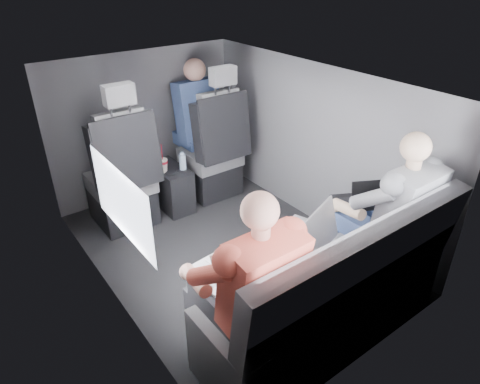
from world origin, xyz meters
TOP-DOWN VIEW (x-y plane):
  - floor at (0.00, 0.00)m, footprint 2.60×2.60m
  - ceiling at (0.00, 0.00)m, footprint 2.60×2.60m
  - panel_left at (-0.90, 0.00)m, footprint 0.02×2.60m
  - panel_right at (0.90, 0.00)m, footprint 0.02×2.60m
  - panel_front at (0.00, 1.30)m, footprint 1.80×0.02m
  - panel_back at (0.00, -1.30)m, footprint 1.80×0.02m
  - side_window at (-0.88, -0.30)m, footprint 0.02×0.75m
  - seatbelt at (0.45, 0.67)m, footprint 0.35×0.11m
  - front_seat_left at (-0.45, 0.84)m, footprint 0.52×0.58m
  - front_seat_right at (0.45, 0.84)m, footprint 0.52×0.58m
  - center_console at (0.00, 0.88)m, footprint 0.24×0.48m
  - rear_bench at (0.00, -1.06)m, footprint 1.60×0.57m
  - soda_cup at (-0.08, 0.83)m, footprint 0.09×0.09m
  - water_bottle at (0.07, 0.76)m, footprint 0.06×0.06m
  - laptop_white at (-0.53, -0.82)m, footprint 0.40×0.38m
  - laptop_silver at (0.00, -0.83)m, footprint 0.43×0.44m
  - laptop_black at (0.59, -0.76)m, footprint 0.36×0.39m
  - passenger_rear_left at (-0.56, -0.97)m, footprint 0.49×0.61m
  - passenger_rear_right at (0.57, -0.97)m, footprint 0.49×0.61m
  - passenger_front_right at (0.45, 1.10)m, footprint 0.41×0.41m

SIDE VIEW (x-z plane):
  - floor at x=0.00m, z-range 0.00..0.00m
  - center_console at x=0.00m, z-range 0.00..0.41m
  - rear_bench at x=0.00m, z-range -0.15..0.77m
  - front_seat_left at x=-0.45m, z-range -0.23..1.03m
  - front_seat_right at x=0.45m, z-range -0.23..1.03m
  - soda_cup at x=-0.08m, z-range 0.34..0.59m
  - water_bottle at x=0.07m, z-range 0.39..0.56m
  - passenger_rear_left at x=-0.56m, z-range 0.02..1.22m
  - passenger_rear_right at x=0.57m, z-range 0.02..1.23m
  - laptop_black at x=0.59m, z-range 0.52..0.74m
  - laptop_silver at x=0.00m, z-range 0.51..0.77m
  - laptop_white at x=-0.53m, z-range 0.50..0.78m
  - panel_left at x=-0.90m, z-range 0.00..1.35m
  - panel_right at x=0.90m, z-range 0.00..1.35m
  - panel_front at x=0.00m, z-range 0.00..1.35m
  - panel_back at x=0.00m, z-range 0.00..1.35m
  - passenger_front_right at x=0.45m, z-range 0.34..1.17m
  - seatbelt at x=0.45m, z-range 0.50..1.10m
  - side_window at x=-0.88m, z-range 0.69..1.11m
  - ceiling at x=0.00m, z-range 1.35..1.35m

